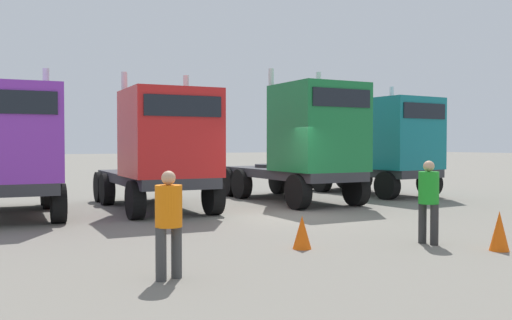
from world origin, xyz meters
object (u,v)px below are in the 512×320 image
at_px(semi_truck_red, 163,149).
at_px(semi_truck_green, 308,143).
at_px(visitor_with_camera, 429,196).
at_px(traffic_cone_far, 302,232).
at_px(semi_truck_teal, 388,146).
at_px(semi_truck_purple, 10,150).
at_px(traffic_cone_mid, 499,231).
at_px(visitor_in_hivis, 169,217).

xyz_separation_m(semi_truck_red, semi_truck_green, (4.93, -0.27, 0.20)).
xyz_separation_m(visitor_with_camera, traffic_cone_far, (-2.48, 0.82, -0.64)).
height_order(semi_truck_red, semi_truck_teal, semi_truck_teal).
bearing_deg(semi_truck_purple, visitor_with_camera, 46.53).
distance_m(semi_truck_red, visitor_with_camera, 8.08).
height_order(semi_truck_red, traffic_cone_mid, semi_truck_red).
relative_size(visitor_in_hivis, traffic_cone_far, 2.52).
distance_m(semi_truck_green, traffic_cone_far, 8.11).
distance_m(semi_truck_red, traffic_cone_mid, 9.45).
bearing_deg(traffic_cone_mid, semi_truck_purple, 129.69).
relative_size(semi_truck_teal, visitor_with_camera, 3.70).
height_order(visitor_in_hivis, traffic_cone_far, visitor_in_hivis).
bearing_deg(visitor_with_camera, semi_truck_green, -113.87).
xyz_separation_m(semi_truck_purple, traffic_cone_mid, (7.49, -9.03, -1.45)).
bearing_deg(semi_truck_red, traffic_cone_mid, 25.38).
bearing_deg(visitor_with_camera, traffic_cone_mid, 110.68).
bearing_deg(visitor_with_camera, semi_truck_red, -77.12).
bearing_deg(semi_truck_teal, traffic_cone_far, -52.68).
bearing_deg(visitor_in_hivis, semi_truck_green, 118.88).
bearing_deg(traffic_cone_mid, semi_truck_red, 111.50).
xyz_separation_m(semi_truck_red, semi_truck_teal, (9.31, 0.70, 0.08)).
xyz_separation_m(semi_truck_teal, visitor_with_camera, (-6.51, -8.24, -0.95)).
distance_m(semi_truck_purple, traffic_cone_far, 8.44).
xyz_separation_m(semi_truck_green, traffic_cone_far, (-4.61, -6.44, -1.72)).
height_order(traffic_cone_mid, traffic_cone_far, traffic_cone_mid).
relative_size(semi_truck_teal, traffic_cone_mid, 8.25).
bearing_deg(visitor_in_hivis, semi_truck_red, 145.15).
height_order(semi_truck_purple, visitor_with_camera, semi_truck_purple).
height_order(semi_truck_teal, visitor_in_hivis, semi_truck_teal).
height_order(semi_truck_purple, traffic_cone_far, semi_truck_purple).
xyz_separation_m(semi_truck_purple, semi_truck_teal, (13.38, 0.37, 0.09)).
distance_m(semi_truck_purple, semi_truck_teal, 13.39).
distance_m(semi_truck_green, visitor_in_hivis, 10.76).
height_order(semi_truck_teal, traffic_cone_far, semi_truck_teal).
bearing_deg(visitor_with_camera, visitor_in_hivis, -5.37).
height_order(visitor_with_camera, traffic_cone_mid, visitor_with_camera).
xyz_separation_m(semi_truck_teal, traffic_cone_far, (-8.99, -7.42, -1.60)).
height_order(semi_truck_red, visitor_in_hivis, semi_truck_red).
height_order(semi_truck_red, semi_truck_green, semi_truck_green).
bearing_deg(semi_truck_purple, traffic_cone_far, 37.31).
distance_m(semi_truck_purple, semi_truck_red, 4.08).
relative_size(visitor_in_hivis, visitor_with_camera, 0.96).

